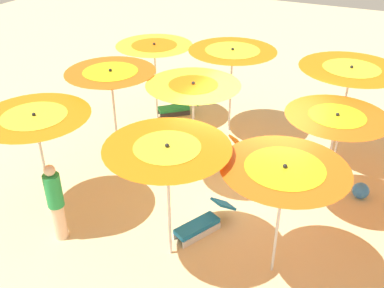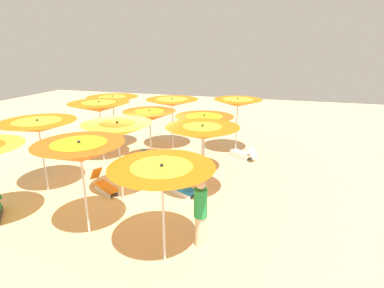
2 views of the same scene
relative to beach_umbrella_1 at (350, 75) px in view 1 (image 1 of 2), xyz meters
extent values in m
cube|color=beige|center=(2.37, -1.43, -2.16)|extent=(36.51, 36.51, 0.04)
cylinder|color=silver|center=(0.00, 0.00, -1.08)|extent=(0.05, 0.05, 2.13)
cone|color=orange|center=(0.00, 0.00, -0.01)|extent=(2.28, 2.28, 0.36)
cone|color=yellow|center=(0.00, 0.00, 0.08)|extent=(1.24, 1.24, 0.20)
sphere|color=black|center=(0.00, 0.00, 0.20)|extent=(0.07, 0.07, 0.07)
cylinder|color=silver|center=(-0.22, -2.85, -1.11)|extent=(0.05, 0.05, 2.07)
cone|color=orange|center=(-0.22, -2.85, -0.07)|extent=(2.20, 2.20, 0.34)
cone|color=yellow|center=(-0.22, -2.85, 0.00)|extent=(1.36, 1.36, 0.21)
sphere|color=black|center=(-0.22, -2.85, 0.13)|extent=(0.07, 0.07, 0.07)
cylinder|color=silver|center=(-0.01, -4.97, -1.15)|extent=(0.05, 0.05, 1.98)
cone|color=yellow|center=(-0.01, -4.97, -0.16)|extent=(2.03, 2.03, 0.32)
cone|color=orange|center=(-0.01, -4.97, -0.09)|extent=(1.20, 1.20, 0.19)
sphere|color=black|center=(-0.01, -4.97, 0.02)|extent=(0.07, 0.07, 0.07)
cylinder|color=silver|center=(2.02, 0.08, -1.19)|extent=(0.05, 0.05, 1.91)
cone|color=orange|center=(2.02, 0.08, -0.24)|extent=(1.93, 1.93, 0.37)
cone|color=yellow|center=(2.02, 0.08, -0.15)|extent=(1.05, 1.05, 0.20)
sphere|color=black|center=(2.02, 0.08, -0.02)|extent=(0.07, 0.07, 0.07)
cylinder|color=silver|center=(2.33, -2.72, -1.08)|extent=(0.05, 0.05, 2.13)
cone|color=yellow|center=(2.33, -2.72, -0.01)|extent=(1.93, 1.93, 0.39)
cone|color=orange|center=(2.33, -2.72, 0.09)|extent=(0.99, 0.99, 0.20)
sphere|color=black|center=(2.33, -2.72, 0.21)|extent=(0.07, 0.07, 0.07)
cylinder|color=silver|center=(2.49, -4.60, -1.08)|extent=(0.05, 0.05, 2.12)
cone|color=orange|center=(2.49, -4.60, -0.02)|extent=(1.95, 1.95, 0.43)
cone|color=yellow|center=(2.49, -4.60, 0.07)|extent=(1.18, 1.18, 0.26)
sphere|color=black|center=(2.49, -4.60, 0.23)|extent=(0.07, 0.07, 0.07)
cylinder|color=silver|center=(4.18, -0.33, -1.16)|extent=(0.05, 0.05, 1.97)
cone|color=orange|center=(4.18, -0.33, -0.17)|extent=(1.97, 1.97, 0.31)
cone|color=yellow|center=(4.18, -0.33, -0.11)|extent=(1.21, 1.21, 0.19)
sphere|color=black|center=(4.18, -0.33, 0.01)|extent=(0.07, 0.07, 0.07)
cylinder|color=silver|center=(4.58, -2.11, -1.11)|extent=(0.05, 0.05, 2.06)
cone|color=orange|center=(4.58, -2.11, -0.08)|extent=(2.04, 2.04, 0.36)
cone|color=yellow|center=(4.58, -2.11, 0.01)|extent=(1.07, 1.07, 0.19)
sphere|color=black|center=(4.58, -2.11, 0.13)|extent=(0.07, 0.07, 0.07)
cylinder|color=silver|center=(4.51, -4.89, -1.17)|extent=(0.05, 0.05, 1.95)
cone|color=orange|center=(4.51, -4.89, -0.20)|extent=(2.06, 2.06, 0.40)
cone|color=yellow|center=(4.51, -4.89, -0.11)|extent=(1.20, 1.20, 0.23)
sphere|color=black|center=(4.51, -4.89, 0.03)|extent=(0.07, 0.07, 0.07)
cube|color=#333338|center=(-0.28, -4.53, -2.07)|extent=(0.61, 0.68, 0.14)
cube|color=#333338|center=(-0.53, -4.74, -2.07)|extent=(0.61, 0.68, 0.14)
cube|color=green|center=(-0.41, -4.64, -1.95)|extent=(0.83, 0.87, 0.10)
cube|color=green|center=(-0.78, -4.21, -1.75)|extent=(0.44, 0.44, 0.34)
cube|color=silver|center=(3.98, -1.75, -2.07)|extent=(0.83, 0.43, 0.14)
cube|color=silver|center=(3.84, -2.02, -2.07)|extent=(0.83, 0.43, 0.14)
cube|color=#1972B7|center=(3.91, -1.89, -1.95)|extent=(0.95, 0.67, 0.10)
cube|color=#1972B7|center=(3.32, -1.59, -1.75)|extent=(0.54, 0.47, 0.35)
cube|color=silver|center=(1.70, -2.32, -2.07)|extent=(0.83, 0.49, 0.14)
cube|color=silver|center=(1.55, -2.57, -2.07)|extent=(0.83, 0.49, 0.14)
cube|color=orange|center=(1.62, -2.45, -1.95)|extent=(0.95, 0.72, 0.10)
cube|color=orange|center=(1.08, -2.14, -1.70)|extent=(0.45, 0.43, 0.44)
cylinder|color=beige|center=(5.08, -4.16, -1.77)|extent=(0.24, 0.24, 0.75)
cylinder|color=green|center=(5.08, -4.16, -1.06)|extent=(0.30, 0.30, 0.66)
sphere|color=beige|center=(5.08, -4.16, -0.63)|extent=(0.20, 0.20, 0.20)
sphere|color=#337FE5|center=(1.38, 0.77, -1.97)|extent=(0.35, 0.35, 0.35)
camera|label=1|loc=(9.69, 0.76, 3.62)|focal=41.04mm
camera|label=2|loc=(6.58, -9.84, 2.17)|focal=28.38mm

